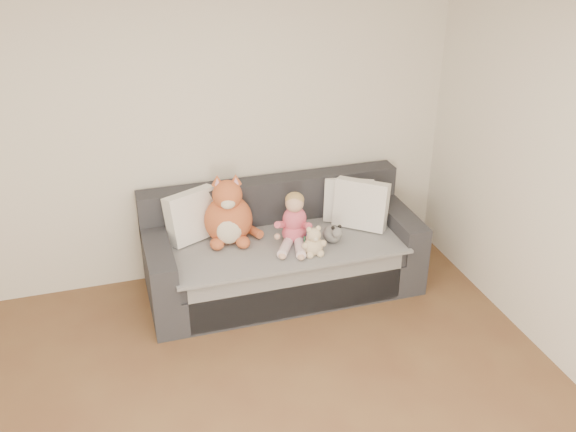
# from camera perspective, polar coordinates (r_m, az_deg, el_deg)

# --- Properties ---
(room_shell) EXTENTS (5.00, 5.00, 5.00)m
(room_shell) POSITION_cam_1_polar(r_m,az_deg,el_deg) (3.29, -4.04, -4.15)
(room_shell) COLOR brown
(room_shell) RESTS_ON ground
(sofa) EXTENTS (2.20, 0.94, 0.85)m
(sofa) POSITION_cam_1_polar(r_m,az_deg,el_deg) (5.30, -0.60, -3.33)
(sofa) COLOR #27282C
(sofa) RESTS_ON ground
(cushion_left) EXTENTS (0.48, 0.36, 0.41)m
(cushion_left) POSITION_cam_1_polar(r_m,az_deg,el_deg) (5.16, -8.47, 0.02)
(cushion_left) COLOR white
(cushion_left) RESTS_ON sofa
(cushion_right_back) EXTENTS (0.44, 0.34, 0.38)m
(cushion_right_back) POSITION_cam_1_polar(r_m,az_deg,el_deg) (5.41, 5.40, 1.38)
(cushion_right_back) COLOR white
(cushion_right_back) RESTS_ON sofa
(cushion_right_front) EXTENTS (0.46, 0.43, 0.41)m
(cushion_right_front) POSITION_cam_1_polar(r_m,az_deg,el_deg) (5.32, 6.51, 1.03)
(cushion_right_front) COLOR white
(cushion_right_front) RESTS_ON sofa
(toddler) EXTENTS (0.31, 0.43, 0.43)m
(toddler) POSITION_cam_1_polar(r_m,az_deg,el_deg) (5.04, 0.55, -0.61)
(toddler) COLOR #D74C70
(toddler) RESTS_ON sofa
(plush_cat) EXTENTS (0.46, 0.40, 0.59)m
(plush_cat) POSITION_cam_1_polar(r_m,az_deg,el_deg) (5.09, -5.29, -0.02)
(plush_cat) COLOR #A74725
(plush_cat) RESTS_ON sofa
(teddy_bear) EXTENTS (0.20, 0.14, 0.25)m
(teddy_bear) POSITION_cam_1_polar(r_m,az_deg,el_deg) (4.92, 2.31, -2.45)
(teddy_bear) COLOR #CCB28D
(teddy_bear) RESTS_ON sofa
(plush_cow) EXTENTS (0.14, 0.22, 0.18)m
(plush_cow) POSITION_cam_1_polar(r_m,az_deg,el_deg) (5.12, 4.01, -1.58)
(plush_cow) COLOR white
(plush_cow) RESTS_ON sofa
(sippy_cup) EXTENTS (0.11, 0.07, 0.12)m
(sippy_cup) POSITION_cam_1_polar(r_m,az_deg,el_deg) (5.06, 1.98, -1.98)
(sippy_cup) COLOR #55348D
(sippy_cup) RESTS_ON sofa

